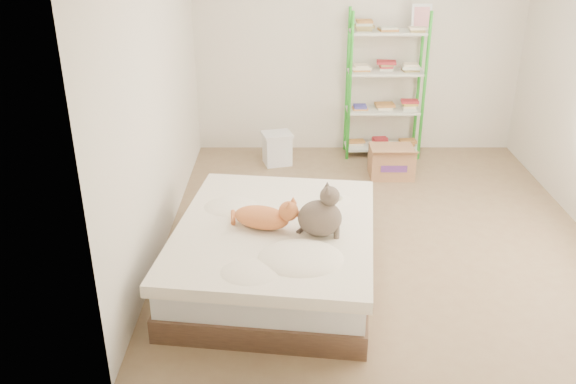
{
  "coord_description": "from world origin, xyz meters",
  "views": [
    {
      "loc": [
        -0.82,
        -4.99,
        2.67
      ],
      "look_at": [
        -0.82,
        -0.56,
        0.62
      ],
      "focal_mm": 38.0,
      "sensor_mm": 36.0,
      "label": 1
    }
  ],
  "objects_px": {
    "shelf_unit": "(386,87)",
    "white_bin": "(277,148)",
    "grey_cat": "(320,211)",
    "bed": "(275,252)",
    "cardboard_box": "(391,162)",
    "orange_cat": "(262,215)"
  },
  "relations": [
    {
      "from": "shelf_unit",
      "to": "white_bin",
      "type": "distance_m",
      "value": 1.43
    },
    {
      "from": "shelf_unit",
      "to": "white_bin",
      "type": "bearing_deg",
      "value": -166.14
    },
    {
      "from": "grey_cat",
      "to": "white_bin",
      "type": "height_order",
      "value": "grey_cat"
    },
    {
      "from": "bed",
      "to": "grey_cat",
      "type": "distance_m",
      "value": 0.57
    },
    {
      "from": "bed",
      "to": "cardboard_box",
      "type": "distance_m",
      "value": 2.42
    },
    {
      "from": "grey_cat",
      "to": "cardboard_box",
      "type": "relative_size",
      "value": 0.84
    },
    {
      "from": "bed",
      "to": "shelf_unit",
      "type": "height_order",
      "value": "shelf_unit"
    },
    {
      "from": "bed",
      "to": "shelf_unit",
      "type": "relative_size",
      "value": 1.17
    },
    {
      "from": "bed",
      "to": "cardboard_box",
      "type": "height_order",
      "value": "bed"
    },
    {
      "from": "bed",
      "to": "cardboard_box",
      "type": "xyz_separation_m",
      "value": [
        1.24,
        2.07,
        -0.07
      ]
    },
    {
      "from": "orange_cat",
      "to": "cardboard_box",
      "type": "bearing_deg",
      "value": 77.29
    },
    {
      "from": "orange_cat",
      "to": "white_bin",
      "type": "bearing_deg",
      "value": 107.99
    },
    {
      "from": "bed",
      "to": "white_bin",
      "type": "height_order",
      "value": "bed"
    },
    {
      "from": "white_bin",
      "to": "bed",
      "type": "bearing_deg",
      "value": -89.46
    },
    {
      "from": "grey_cat",
      "to": "cardboard_box",
      "type": "bearing_deg",
      "value": -18.97
    },
    {
      "from": "shelf_unit",
      "to": "white_bin",
      "type": "xyz_separation_m",
      "value": [
        -1.25,
        -0.31,
        -0.64
      ]
    },
    {
      "from": "orange_cat",
      "to": "bed",
      "type": "bearing_deg",
      "value": 34.08
    },
    {
      "from": "shelf_unit",
      "to": "orange_cat",
      "type": "bearing_deg",
      "value": -115.62
    },
    {
      "from": "grey_cat",
      "to": "shelf_unit",
      "type": "bearing_deg",
      "value": -13.99
    },
    {
      "from": "cardboard_box",
      "to": "shelf_unit",
      "type": "bearing_deg",
      "value": 91.25
    },
    {
      "from": "bed",
      "to": "shelf_unit",
      "type": "distance_m",
      "value": 3.06
    },
    {
      "from": "orange_cat",
      "to": "cardboard_box",
      "type": "height_order",
      "value": "orange_cat"
    }
  ]
}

